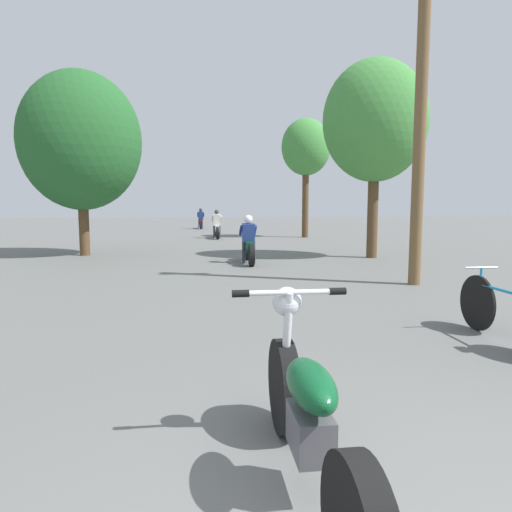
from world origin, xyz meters
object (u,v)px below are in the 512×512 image
object	(u,v)px
roadside_tree_right_far	(306,148)
roadside_tree_left	(80,141)
roadside_tree_right_near	(375,122)
motorcycle_rider_mid	(217,228)
motorcycle_foreground	(308,418)
motorcycle_rider_far	(201,221)
motorcycle_rider_lead	(248,245)
utility_pole	(420,116)
bicycle_parked	(506,311)

from	to	relation	value
roadside_tree_right_far	roadside_tree_left	distance (m)	11.58
roadside_tree_right_near	motorcycle_rider_mid	world-z (taller)	roadside_tree_right_near
roadside_tree_right_near	roadside_tree_right_far	xyz separation A→B (m)	(0.06, 9.05, 0.32)
motorcycle_foreground	motorcycle_rider_far	size ratio (longest dim) A/B	1.07
roadside_tree_left	motorcycle_rider_mid	xyz separation A→B (m)	(4.56, 7.13, -3.09)
roadside_tree_right_near	motorcycle_rider_mid	xyz separation A→B (m)	(-4.38, 8.93, -3.57)
roadside_tree_right_near	motorcycle_rider_lead	size ratio (longest dim) A/B	3.00
motorcycle_rider_lead	motorcycle_rider_mid	bearing A→B (deg)	92.68
utility_pole	motorcycle_foreground	distance (m)	7.95
roadside_tree_left	roadside_tree_right_near	bearing A→B (deg)	-11.42
motorcycle_foreground	motorcycle_rider_far	distance (m)	29.46
bicycle_parked	motorcycle_rider_far	bearing A→B (deg)	97.00
roadside_tree_left	utility_pole	bearing A→B (deg)	-39.28
motorcycle_rider_mid	roadside_tree_right_near	bearing A→B (deg)	-63.87
roadside_tree_right_far	roadside_tree_left	bearing A→B (deg)	-141.19
roadside_tree_right_far	motorcycle_rider_mid	xyz separation A→B (m)	(-4.44, -0.12, -3.89)
motorcycle_rider_lead	motorcycle_rider_mid	world-z (taller)	motorcycle_rider_mid
bicycle_parked	motorcycle_foreground	bearing A→B (deg)	-140.42
roadside_tree_right_near	motorcycle_rider_lead	bearing A→B (deg)	-167.67
motorcycle_foreground	bicycle_parked	size ratio (longest dim) A/B	1.21
motorcycle_rider_far	roadside_tree_left	bearing A→B (deg)	-103.12
motorcycle_rider_mid	bicycle_parked	xyz separation A→B (m)	(2.61, -17.56, -0.14)
utility_pole	roadside_tree_left	distance (m)	10.32
roadside_tree_right_near	bicycle_parked	bearing A→B (deg)	-101.58
motorcycle_rider_lead	motorcycle_rider_far	distance (m)	19.26
motorcycle_rider_far	motorcycle_rider_lead	bearing A→B (deg)	-86.55
utility_pole	roadside_tree_right_far	size ratio (longest dim) A/B	1.11
utility_pole	roadside_tree_right_far	bearing A→B (deg)	85.79
utility_pole	roadside_tree_right_near	world-z (taller)	utility_pole
utility_pole	roadside_tree_right_near	size ratio (longest dim) A/B	1.10
utility_pole	bicycle_parked	xyz separation A→B (m)	(-0.81, -3.90, -2.97)
roadside_tree_right_far	motorcycle_rider_mid	distance (m)	5.91
motorcycle_rider_far	utility_pole	bearing A→B (deg)	-79.87
roadside_tree_left	motorcycle_rider_lead	xyz separation A→B (m)	(5.02, -2.66, -3.10)
roadside_tree_right_far	motorcycle_rider_far	bearing A→B (deg)	118.89
motorcycle_rider_lead	motorcycle_rider_mid	distance (m)	9.80
roadside_tree_right_near	roadside_tree_right_far	bearing A→B (deg)	89.62
roadside_tree_right_far	motorcycle_foreground	bearing A→B (deg)	-103.41
motorcycle_foreground	motorcycle_rider_far	bearing A→B (deg)	90.67
motorcycle_foreground	bicycle_parked	xyz separation A→B (m)	(2.97, 2.46, -0.06)
utility_pole	motorcycle_rider_far	size ratio (longest dim) A/B	3.19
utility_pole	motorcycle_rider_mid	size ratio (longest dim) A/B	3.19
motorcycle_rider_mid	bicycle_parked	size ratio (longest dim) A/B	1.14
roadside_tree_right_near	motorcycle_rider_lead	world-z (taller)	roadside_tree_right_near
motorcycle_rider_far	bicycle_parked	bearing A→B (deg)	-83.00
roadside_tree_right_near	bicycle_parked	world-z (taller)	roadside_tree_right_near
roadside_tree_right_far	motorcycle_rider_lead	distance (m)	11.37
motorcycle_foreground	motorcycle_rider_mid	distance (m)	20.02
utility_pole	motorcycle_rider_mid	world-z (taller)	utility_pole
roadside_tree_right_near	motorcycle_rider_mid	bearing A→B (deg)	116.13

